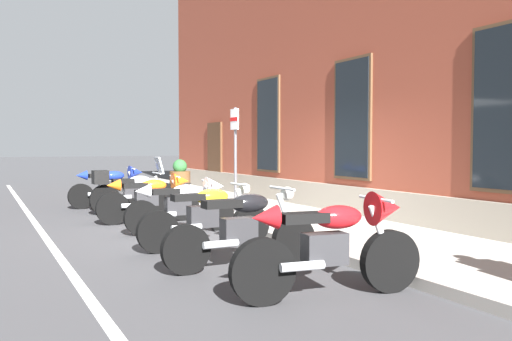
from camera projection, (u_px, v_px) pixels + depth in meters
The scene contains 13 objects.
ground_plane at pixel (233, 229), 10.08m from camera, with size 140.00×140.00×0.00m, color #38383A.
sidewalk at pixel (296, 221), 10.70m from camera, with size 28.04×2.75×0.13m, color gray.
lane_stripe at pixel (49, 243), 8.63m from camera, with size 28.04×0.12×0.01m, color silver.
brick_pub_facade at pixel (462, 30), 12.53m from camera, with size 22.04×6.27×8.41m.
motorcycle_blue_sport at pixel (113, 185), 13.64m from camera, with size 0.62×2.05×1.04m.
motorcycle_silver_touring at pixel (131, 190), 12.37m from camera, with size 0.62×2.04×1.28m.
motorcycle_orange_sport at pixel (153, 195), 10.92m from camera, with size 0.62×2.08×0.99m.
motorcycle_white_sport at pixel (185, 202), 9.66m from camera, with size 0.62×2.00×0.98m.
motorcycle_yellow_naked at pixel (207, 217), 8.14m from camera, with size 0.62×2.10×0.97m.
motorcycle_black_naked at pixel (244, 229), 6.85m from camera, with size 0.62×2.11×1.01m.
motorcycle_red_sport at pixel (336, 241), 5.50m from camera, with size 0.62×2.09×1.07m.
parking_sign at pixel (235, 144), 11.57m from camera, with size 0.36×0.07×2.22m.
barrel_planter at pixel (180, 180), 15.48m from camera, with size 0.62×0.62×1.02m.
Camera 1 is at (9.13, -4.16, 1.55)m, focal length 38.19 mm.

